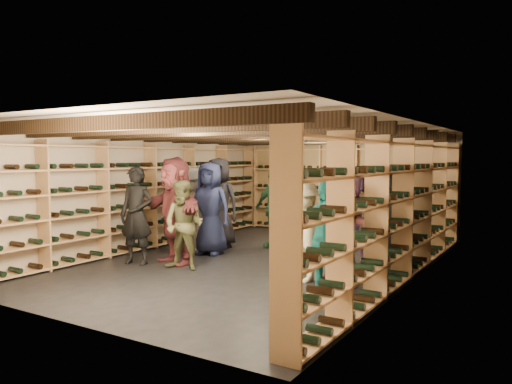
{
  "coord_description": "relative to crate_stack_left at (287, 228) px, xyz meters",
  "views": [
    {
      "loc": [
        4.61,
        -7.58,
        1.86
      ],
      "look_at": [
        -0.16,
        0.2,
        1.22
      ],
      "focal_mm": 35.0,
      "sensor_mm": 36.0,
      "label": 1
    }
  ],
  "objects": [
    {
      "name": "ground",
      "position": [
        0.09,
        -1.3,
        -0.42
      ],
      "size": [
        8.0,
        8.0,
        0.0
      ],
      "primitive_type": "plane",
      "color": "black",
      "rests_on": "ground"
    },
    {
      "name": "walls",
      "position": [
        0.09,
        -1.3,
        0.78
      ],
      "size": [
        5.52,
        8.02,
        2.4
      ],
      "color": "#B7A48E",
      "rests_on": "ground"
    },
    {
      "name": "ceiling",
      "position": [
        0.09,
        -1.3,
        1.98
      ],
      "size": [
        5.5,
        8.0,
        0.01
      ],
      "primitive_type": "cube",
      "color": "beige",
      "rests_on": "walls"
    },
    {
      "name": "ceiling_joists",
      "position": [
        0.09,
        -1.3,
        1.84
      ],
      "size": [
        5.4,
        7.12,
        0.18
      ],
      "color": "black",
      "rests_on": "ground"
    },
    {
      "name": "wine_rack_left",
      "position": [
        -2.48,
        -1.3,
        0.65
      ],
      "size": [
        0.32,
        7.5,
        2.15
      ],
      "color": "tan",
      "rests_on": "ground"
    },
    {
      "name": "wine_rack_right",
      "position": [
        2.66,
        -1.3,
        0.65
      ],
      "size": [
        0.32,
        7.5,
        2.15
      ],
      "color": "tan",
      "rests_on": "ground"
    },
    {
      "name": "wine_rack_back",
      "position": [
        0.09,
        2.53,
        0.65
      ],
      "size": [
        4.7,
        0.3,
        2.15
      ],
      "color": "tan",
      "rests_on": "ground"
    },
    {
      "name": "crate_stack_left",
      "position": [
        0.0,
        0.0,
        0.0
      ],
      "size": [
        0.54,
        0.4,
        0.85
      ],
      "rotation": [
        0.0,
        0.0,
        0.15
      ],
      "color": "tan",
      "rests_on": "ground"
    },
    {
      "name": "crate_stack_right",
      "position": [
        0.78,
        1.06,
        -0.08
      ],
      "size": [
        0.58,
        0.48,
        0.68
      ],
      "rotation": [
        0.0,
        0.0,
        -0.34
      ],
      "color": "tan",
      "rests_on": "ground"
    },
    {
      "name": "crate_loose",
      "position": [
        0.62,
        1.22,
        -0.34
      ],
      "size": [
        0.54,
        0.4,
        0.17
      ],
      "primitive_type": "cube",
      "rotation": [
        0.0,
        0.0,
        0.14
      ],
      "color": "tan",
      "rests_on": "ground"
    },
    {
      "name": "person_0",
      "position": [
        -1.27,
        -0.61,
        0.5
      ],
      "size": [
        0.97,
        0.7,
        1.85
      ],
      "primitive_type": "imported",
      "rotation": [
        0.0,
        0.0,
        0.13
      ],
      "color": "black",
      "rests_on": "ground"
    },
    {
      "name": "person_1",
      "position": [
        -1.58,
        -2.62,
        0.43
      ],
      "size": [
        0.7,
        0.54,
        1.7
      ],
      "primitive_type": "imported",
      "rotation": [
        0.0,
        0.0,
        0.23
      ],
      "color": "black",
      "rests_on": "ground"
    },
    {
      "name": "person_2",
      "position": [
        -0.58,
        -2.54,
        0.32
      ],
      "size": [
        0.79,
        0.66,
        1.49
      ],
      "primitive_type": "imported",
      "rotation": [
        0.0,
        0.0,
        0.14
      ],
      "color": "brown",
      "rests_on": "ground"
    },
    {
      "name": "person_3",
      "position": [
        1.44,
        -2.2,
        0.33
      ],
      "size": [
        1.1,
        0.85,
        1.5
      ],
      "primitive_type": "imported",
      "rotation": [
        0.0,
        0.0,
        -0.34
      ],
      "color": "#ECEDBC",
      "rests_on": "ground"
    },
    {
      "name": "person_4",
      "position": [
        2.1,
        -2.91,
        0.35
      ],
      "size": [
        0.97,
        0.54,
        1.56
      ],
      "primitive_type": "imported",
      "rotation": [
        0.0,
        0.0,
        0.18
      ],
      "color": "#1A827E",
      "rests_on": "ground"
    },
    {
      "name": "person_5",
      "position": [
        -1.04,
        -2.24,
        0.51
      ],
      "size": [
        1.83,
        1.05,
        1.88
      ],
      "primitive_type": "imported",
      "rotation": [
        0.0,
        0.0,
        -0.3
      ],
      "color": "maroon",
      "rests_on": "ground"
    },
    {
      "name": "person_6",
      "position": [
        -1.03,
        -1.24,
        0.46
      ],
      "size": [
        0.93,
        0.68,
        1.77
      ],
      "primitive_type": "imported",
      "rotation": [
        0.0,
        0.0,
        0.14
      ],
      "color": "#1C2247",
      "rests_on": "ground"
    },
    {
      "name": "person_7",
      "position": [
        0.25,
        -0.16,
        0.48
      ],
      "size": [
        0.69,
        0.47,
        1.82
      ],
      "primitive_type": "imported",
      "rotation": [
        0.0,
        0.0,
        -0.05
      ],
      "color": "gray",
      "rests_on": "ground"
    },
    {
      "name": "person_8",
      "position": [
        2.04,
        -2.21,
        0.44
      ],
      "size": [
        0.86,
        0.67,
        1.74
      ],
      "primitive_type": "imported",
      "rotation": [
        0.0,
        0.0,
        -0.02
      ],
      "color": "#431E1B",
      "rests_on": "ground"
    },
    {
      "name": "person_9",
      "position": [
        -1.55,
        -1.09,
        0.4
      ],
      "size": [
        1.16,
        0.8,
        1.65
      ],
      "primitive_type": "imported",
      "rotation": [
        0.0,
        0.0,
        -0.19
      ],
      "color": "#A9A39B",
      "rests_on": "ground"
    },
    {
      "name": "person_10",
      "position": [
        -0.31,
        0.0,
        0.38
      ],
      "size": [
        1.0,
        0.55,
        1.62
      ],
      "primitive_type": "imported",
      "rotation": [
        0.0,
        0.0,
        -0.18
      ],
      "color": "#21462C",
      "rests_on": "ground"
    },
    {
      "name": "person_11",
      "position": [
        1.68,
        -0.81,
        0.41
      ],
      "size": [
        1.59,
        0.64,
        1.67
      ],
      "primitive_type": "imported",
      "rotation": [
        0.0,
        0.0,
        0.09
      ],
      "color": "#95629A",
      "rests_on": "ground"
    },
    {
      "name": "person_12",
      "position": [
        2.27,
        -0.87,
        0.45
      ],
      "size": [
        0.94,
        0.7,
        1.75
      ],
      "primitive_type": "imported",
      "rotation": [
        0.0,
        0.0,
        0.17
      ],
      "color": "#313236",
      "rests_on": "ground"
    }
  ]
}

